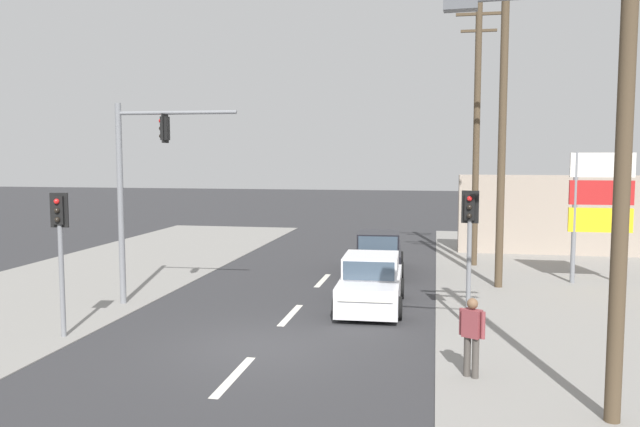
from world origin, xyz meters
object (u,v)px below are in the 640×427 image
traffic_signal_mast (137,177)px  pedestrian_at_kerb (472,333)px  pedestal_signal_left_kerb (60,240)px  shopping_plaza_sign (601,199)px  utility_pole_foreground_right (616,105)px  pedestal_signal_right_kerb (469,235)px  utility_pole_midground_right (503,119)px  sedan_crossing_left (371,284)px  sedan_kerbside_parked (379,254)px  utility_pole_background_right (477,130)px

traffic_signal_mast → pedestrian_at_kerb: (9.44, -4.62, -2.91)m
pedestal_signal_left_kerb → shopping_plaza_sign: bearing=32.5°
pedestal_signal_left_kerb → shopping_plaza_sign: size_ratio=0.77×
utility_pole_foreground_right → pedestal_signal_right_kerb: bearing=109.1°
utility_pole_midground_right → pedestrian_at_kerb: (-1.38, -9.12, -4.77)m
sedan_crossing_left → utility_pole_foreground_right: bearing=-57.4°
utility_pole_foreground_right → shopping_plaza_sign: 12.57m
utility_pole_foreground_right → traffic_signal_mast: (-11.51, 6.35, -1.41)m
utility_pole_foreground_right → sedan_crossing_left: (-4.65, 7.27, -4.54)m
utility_pole_midground_right → pedestrian_at_kerb: utility_pole_midground_right is taller
utility_pole_midground_right → pedestal_signal_right_kerb: 6.29m
traffic_signal_mast → shopping_plaza_sign: traffic_signal_mast is taller
sedan_crossing_left → sedan_kerbside_parked: bearing=92.9°
utility_pole_midground_right → pedestrian_at_kerb: size_ratio=6.68×
utility_pole_foreground_right → utility_pole_background_right: 15.19m
utility_pole_foreground_right → traffic_signal_mast: utility_pole_foreground_right is taller
pedestal_signal_left_kerb → pedestrian_at_kerb: size_ratio=2.18×
pedestal_signal_right_kerb → pedestal_signal_left_kerb: (-9.80, -2.84, 0.00)m
utility_pole_foreground_right → sedan_kerbside_parked: utility_pole_foreground_right is taller
utility_pole_midground_right → sedan_kerbside_parked: size_ratio=2.52×
pedestal_signal_left_kerb → pedestal_signal_right_kerb: bearing=16.1°
sedan_crossing_left → pedestrian_at_kerb: size_ratio=2.63×
sedan_crossing_left → pedestrian_at_kerb: (2.59, -5.54, 0.22)m
utility_pole_background_right → pedestal_signal_left_kerb: bearing=-130.4°
shopping_plaza_sign → sedan_kerbside_parked: shopping_plaza_sign is taller
utility_pole_background_right → sedan_kerbside_parked: utility_pole_background_right is taller
shopping_plaza_sign → sedan_kerbside_parked: size_ratio=1.06×
sedan_crossing_left → pedestrian_at_kerb: pedestrian_at_kerb is taller
sedan_crossing_left → utility_pole_midground_right: bearing=42.0°
pedestal_signal_left_kerb → traffic_signal_mast: bearing=86.1°
pedestal_signal_right_kerb → sedan_kerbside_parked: size_ratio=0.82×
utility_pole_foreground_right → pedestrian_at_kerb: bearing=140.1°
pedestal_signal_left_kerb → shopping_plaza_sign: (14.53, 9.26, 0.57)m
utility_pole_midground_right → pedestal_signal_right_kerb: utility_pole_midground_right is taller
utility_pole_foreground_right → pedestrian_at_kerb: utility_pole_foreground_right is taller
pedestrian_at_kerb → utility_pole_background_right: bearing=86.5°
utility_pole_background_right → pedestal_signal_left_kerb: size_ratio=2.95×
pedestal_signal_left_kerb → sedan_kerbside_parked: size_ratio=0.82×
sedan_kerbside_parked → pedestrian_at_kerb: (2.88, -11.17, 0.22)m
traffic_signal_mast → pedestal_signal_right_kerb: (9.56, -0.72, -1.42)m
pedestal_signal_right_kerb → sedan_crossing_left: 3.60m
utility_pole_midground_right → utility_pole_background_right: utility_pole_midground_right is taller
utility_pole_foreground_right → sedan_crossing_left: utility_pole_foreground_right is taller
pedestal_signal_right_kerb → pedestrian_at_kerb: 4.18m
utility_pole_background_right → sedan_kerbside_parked: (-3.69, -2.24, -4.79)m
shopping_plaza_sign → pedestal_signal_right_kerb: bearing=-126.3°
sedan_kerbside_parked → traffic_signal_mast: bearing=-135.1°
shopping_plaza_sign → sedan_kerbside_parked: (-7.72, 0.84, -2.28)m
sedan_kerbside_parked → pedestal_signal_left_kerb: bearing=-124.0°
utility_pole_foreground_right → pedestrian_at_kerb: size_ratio=5.98×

